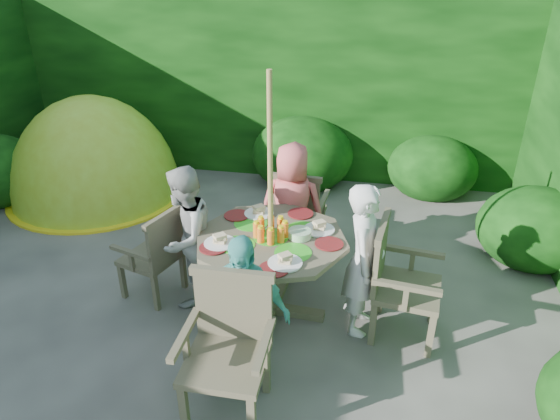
% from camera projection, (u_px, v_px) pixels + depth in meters
% --- Properties ---
extents(ground, '(60.00, 60.00, 0.00)m').
position_uv_depth(ground, '(177.00, 323.00, 4.47)').
color(ground, '#43403B').
rests_on(ground, ground).
extents(hedge_enclosure, '(9.00, 9.00, 2.50)m').
position_uv_depth(hedge_enclosure, '(215.00, 142.00, 5.07)').
color(hedge_enclosure, black).
rests_on(hedge_enclosure, ground).
extents(patio_table, '(1.43, 1.43, 0.94)m').
position_uv_depth(patio_table, '(272.00, 250.00, 4.33)').
color(patio_table, '#453E2D').
rests_on(patio_table, ground).
extents(parasol_pole, '(0.05, 0.05, 2.20)m').
position_uv_depth(parasol_pole, '(271.00, 204.00, 4.13)').
color(parasol_pole, olive).
rests_on(parasol_pole, ground).
extents(garden_chair_right, '(0.60, 0.66, 1.00)m').
position_uv_depth(garden_chair_right, '(398.00, 279.00, 4.15)').
color(garden_chair_right, '#453E2D').
rests_on(garden_chair_right, ground).
extents(garden_chair_left, '(0.59, 0.64, 0.88)m').
position_uv_depth(garden_chair_left, '(156.00, 253.00, 4.64)').
color(garden_chair_left, '#453E2D').
rests_on(garden_chair_left, ground).
extents(garden_chair_back, '(0.60, 0.54, 0.94)m').
position_uv_depth(garden_chair_back, '(298.00, 211.00, 5.35)').
color(garden_chair_back, '#453E2D').
rests_on(garden_chair_back, ground).
extents(garden_chair_front, '(0.61, 0.55, 1.01)m').
position_uv_depth(garden_chair_front, '(229.00, 345.00, 3.44)').
color(garden_chair_front, '#453E2D').
rests_on(garden_chair_front, ground).
extents(child_right, '(0.35, 0.51, 1.37)m').
position_uv_depth(child_right, '(364.00, 260.00, 4.14)').
color(child_right, silver).
rests_on(child_right, ground).
extents(child_left, '(0.56, 0.69, 1.34)m').
position_uv_depth(child_left, '(186.00, 237.00, 4.50)').
color(child_left, '#A1A29C').
rests_on(child_left, ground).
extents(child_back, '(0.67, 0.44, 1.35)m').
position_uv_depth(child_back, '(292.00, 208.00, 5.01)').
color(child_back, '#D45757').
rests_on(child_back, ground).
extents(child_front, '(0.75, 0.37, 1.24)m').
position_uv_depth(child_front, '(242.00, 310.00, 3.65)').
color(child_front, '#50BAB1').
rests_on(child_front, ground).
extents(dome_tent, '(2.82, 2.82, 2.71)m').
position_uv_depth(dome_tent, '(100.00, 194.00, 6.92)').
color(dome_tent, '#A0B522').
rests_on(dome_tent, ground).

